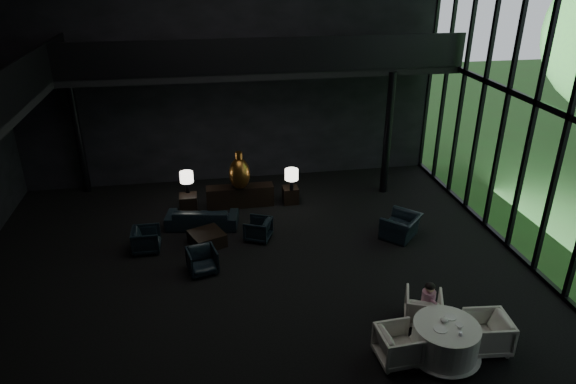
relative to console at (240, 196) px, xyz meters
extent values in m
cube|color=black|center=(0.02, -3.71, -0.33)|extent=(14.00, 12.00, 0.02)
cube|color=black|center=(0.02, 2.29, 3.67)|extent=(14.00, 0.04, 8.00)
cube|color=black|center=(0.02, -9.71, 3.67)|extent=(14.00, 0.04, 8.00)
cube|color=black|center=(1.02, 1.29, 3.67)|extent=(12.00, 2.00, 0.25)
cube|color=black|center=(1.02, 0.29, 4.27)|extent=(12.00, 0.06, 1.00)
cylinder|color=black|center=(-4.98, 1.99, 1.67)|extent=(0.24, 0.24, 4.00)
cylinder|color=black|center=(4.82, 0.29, 1.67)|extent=(0.24, 0.24, 4.00)
cube|color=black|center=(0.00, 0.00, 0.00)|extent=(2.10, 0.48, 0.67)
ellipsoid|color=#A37921|center=(0.00, -0.17, 0.83)|extent=(0.64, 0.64, 0.99)
cylinder|color=#A37921|center=(0.00, -0.17, 1.43)|extent=(0.22, 0.22, 0.20)
cube|color=black|center=(-1.60, -0.20, -0.04)|extent=(0.52, 0.52, 0.58)
cylinder|color=black|center=(-1.60, 0.01, 0.42)|extent=(0.12, 0.12, 0.36)
cylinder|color=white|center=(-1.60, 0.01, 0.76)|extent=(0.41, 0.41, 0.32)
cube|color=black|center=(1.60, -0.04, -0.07)|extent=(0.48, 0.48, 0.53)
cylinder|color=black|center=(1.60, -0.24, 0.38)|extent=(0.12, 0.12, 0.36)
cylinder|color=white|center=(1.60, -0.24, 0.72)|extent=(0.42, 0.42, 0.33)
imported|color=black|center=(-1.21, -1.20, 0.06)|extent=(2.10, 0.93, 0.79)
imported|color=black|center=(-2.69, -2.30, 0.01)|extent=(0.62, 0.66, 0.68)
imported|color=black|center=(0.31, -2.19, -0.03)|extent=(0.75, 0.76, 0.61)
imported|color=black|center=(-1.24, -3.58, -0.01)|extent=(0.74, 0.71, 0.65)
imported|color=black|center=(4.26, -2.74, 0.10)|extent=(1.14, 1.15, 0.86)
cube|color=black|center=(-1.10, -2.26, -0.15)|extent=(1.10, 1.10, 0.37)
cylinder|color=white|center=(3.39, -7.38, 0.04)|extent=(1.28, 1.28, 0.75)
cone|color=white|center=(3.39, -7.38, -0.28)|extent=(1.45, 1.45, 0.10)
imported|color=beige|center=(3.41, -6.29, 0.05)|extent=(0.95, 0.92, 0.77)
imported|color=silver|center=(4.32, -7.31, 0.11)|extent=(0.89, 0.94, 0.89)
imported|color=beige|center=(2.45, -7.34, 0.08)|extent=(0.79, 0.84, 0.82)
cylinder|color=#E2A5B0|center=(3.43, -6.43, 0.32)|extent=(0.29, 0.29, 0.41)
sphere|color=#D8A884|center=(3.43, -6.43, 0.63)|extent=(0.21, 0.21, 0.21)
ellipsoid|color=black|center=(3.43, -6.43, 0.66)|extent=(0.22, 0.22, 0.14)
cylinder|color=white|center=(3.21, -7.47, 0.42)|extent=(0.31, 0.31, 0.02)
cylinder|color=white|center=(3.55, -7.16, 0.42)|extent=(0.31, 0.31, 0.02)
cylinder|color=white|center=(3.63, -7.40, 0.42)|extent=(0.19, 0.19, 0.01)
cylinder|color=white|center=(3.58, -7.51, 0.46)|extent=(0.09, 0.09, 0.05)
ellipsoid|color=white|center=(3.38, -7.26, 0.46)|extent=(0.15, 0.15, 0.08)
cylinder|color=#99999E|center=(3.50, -7.69, 0.45)|extent=(0.08, 0.08, 0.07)
camera|label=1|loc=(-0.96, -14.62, 6.91)|focal=32.00mm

